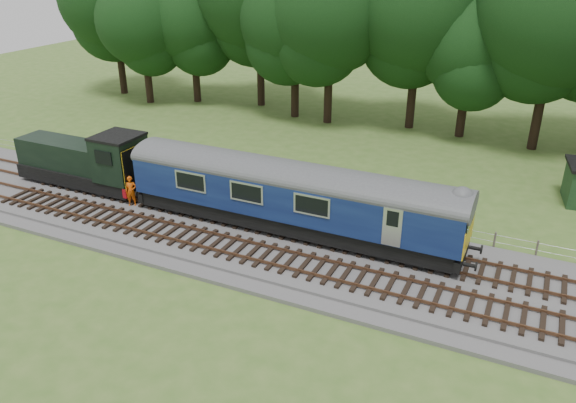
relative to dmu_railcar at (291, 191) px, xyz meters
The scene contains 9 objects.
ground 2.96m from the dmu_railcar, 89.38° to the right, with size 120.00×120.00×0.00m, color #456A27.
ballast 2.81m from the dmu_railcar, 89.38° to the right, with size 70.00×7.00×0.35m, color #4C4C4F.
track_north 2.19m from the dmu_railcar, ahead, with size 67.20×2.40×0.21m.
track_south 3.72m from the dmu_railcar, 89.71° to the right, with size 67.20×2.40×0.21m.
fence 4.05m from the dmu_railcar, 89.72° to the left, with size 64.00×0.12×1.00m, color #6B6054, non-canonical shape.
tree_line 20.76m from the dmu_railcar, 89.96° to the left, with size 70.00×8.00×18.00m, color black, non-canonical shape.
dmu_railcar is the anchor object (origin of this frame).
shunter_loco 13.94m from the dmu_railcar, behind, with size 8.91×2.60×3.38m.
worker 9.82m from the dmu_railcar, behind, with size 0.65×0.43×1.79m, color #E5550C.
Camera 1 is at (11.21, -22.62, 14.29)m, focal length 35.00 mm.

